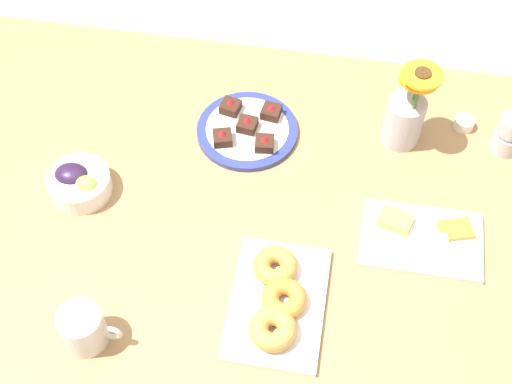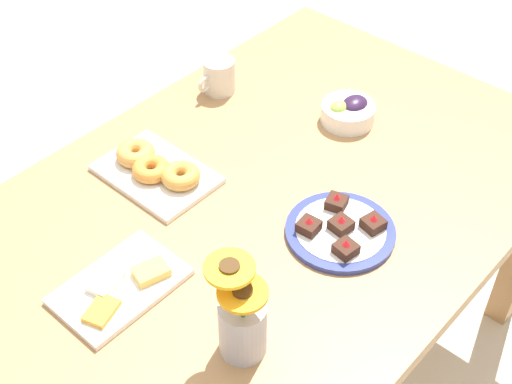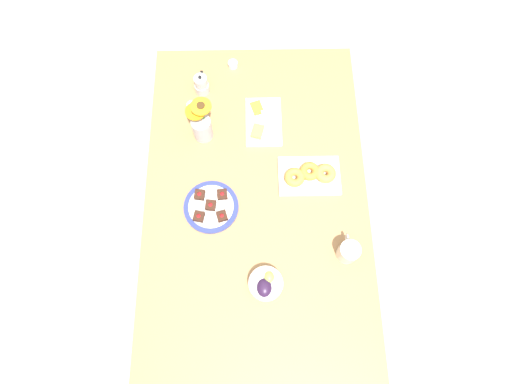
{
  "view_description": "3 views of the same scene",
  "coord_description": "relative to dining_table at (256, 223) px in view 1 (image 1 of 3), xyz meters",
  "views": [
    {
      "loc": [
        0.15,
        -0.9,
        2.05
      ],
      "look_at": [
        0.0,
        0.0,
        0.78
      ],
      "focal_mm": 50.0,
      "sensor_mm": 36.0,
      "label": 1
    },
    {
      "loc": [
        0.88,
        0.79,
        1.88
      ],
      "look_at": [
        0.0,
        0.0,
        0.78
      ],
      "focal_mm": 50.0,
      "sensor_mm": 36.0,
      "label": 2
    },
    {
      "loc": [
        -0.6,
        0.01,
        2.43
      ],
      "look_at": [
        0.0,
        0.0,
        0.78
      ],
      "focal_mm": 28.0,
      "sensor_mm": 36.0,
      "label": 3
    }
  ],
  "objects": [
    {
      "name": "dining_table",
      "position": [
        0.0,
        0.0,
        0.0
      ],
      "size": [
        1.6,
        1.0,
        0.74
      ],
      "color": "#A87A4C",
      "rests_on": "ground_plane"
    },
    {
      "name": "flower_vase",
      "position": [
        0.31,
        0.24,
        0.17
      ],
      "size": [
        0.1,
        0.12,
        0.24
      ],
      "color": "#B2B2BC",
      "rests_on": "dining_table"
    },
    {
      "name": "ground_plane",
      "position": [
        0.0,
        0.0,
        -0.65
      ],
      "size": [
        6.0,
        6.0,
        0.0
      ],
      "primitive_type": "plane",
      "color": "beige"
    },
    {
      "name": "jam_cup_berry",
      "position": [
        0.46,
        0.3,
        0.1
      ],
      "size": [
        0.05,
        0.05,
        0.03
      ],
      "color": "white",
      "rests_on": "dining_table"
    },
    {
      "name": "moka_pot",
      "position": [
        0.55,
        0.26,
        0.13
      ],
      "size": [
        0.11,
        0.07,
        0.12
      ],
      "color": "#B7B7BC",
      "rests_on": "dining_table"
    },
    {
      "name": "cheese_platter",
      "position": [
        0.37,
        -0.04,
        0.1
      ],
      "size": [
        0.26,
        0.17,
        0.03
      ],
      "color": "white",
      "rests_on": "dining_table"
    },
    {
      "name": "coffee_mug",
      "position": [
        -0.27,
        -0.38,
        0.13
      ],
      "size": [
        0.12,
        0.09,
        0.1
      ],
      "color": "beige",
      "rests_on": "dining_table"
    },
    {
      "name": "dessert_plate",
      "position": [
        -0.06,
        0.2,
        0.1
      ],
      "size": [
        0.24,
        0.24,
        0.05
      ],
      "color": "navy",
      "rests_on": "dining_table"
    },
    {
      "name": "grape_bowl",
      "position": [
        -0.4,
        -0.03,
        0.12
      ],
      "size": [
        0.14,
        0.14,
        0.07
      ],
      "color": "white",
      "rests_on": "dining_table"
    },
    {
      "name": "croissant_platter",
      "position": [
        0.09,
        -0.24,
        0.11
      ],
      "size": [
        0.19,
        0.28,
        0.05
      ],
      "color": "white",
      "rests_on": "dining_table"
    }
  ]
}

